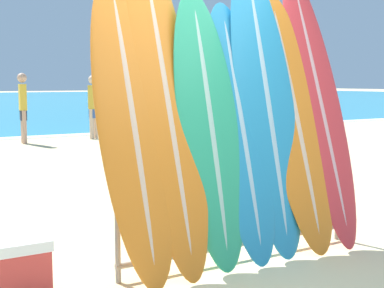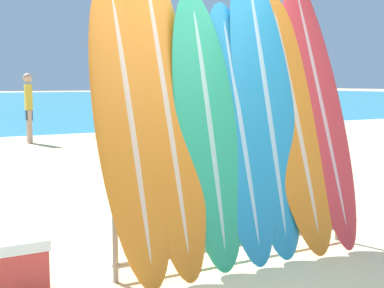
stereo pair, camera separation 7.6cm
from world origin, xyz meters
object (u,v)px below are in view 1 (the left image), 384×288
Objects in this scene: surfboard_slot_4 at (267,106)px; person_mid_beach at (23,105)px; person_near_water at (93,104)px; surfboard_slot_2 at (209,127)px; surfboard_rack at (241,203)px; surfboard_slot_1 at (166,107)px; surfboard_slot_0 at (132,124)px; surfboard_slot_3 at (241,130)px; surfboard_slot_6 at (319,103)px; surfboard_slot_5 at (295,119)px; cooler_box at (2,269)px.

surfboard_slot_4 is 1.52× the size of person_mid_beach.
surfboard_slot_4 is at bearing 44.55° from person_near_water.
surfboard_slot_2 is 1.33× the size of person_mid_beach.
surfboard_slot_1 reaches higher than surfboard_rack.
surfboard_slot_0 is (-0.92, 0.07, 0.68)m from surfboard_rack.
surfboard_slot_3 is 0.84× the size of surfboard_slot_6.
surfboard_slot_5 reaches higher than person_mid_beach.
surfboard_slot_6 is at bearing 8.76° from surfboard_slot_5.
surfboard_slot_0 is 1.08× the size of surfboard_slot_3.
surfboard_slot_6 is at bearing 7.34° from surfboard_rack.
surfboard_slot_3 is 1.32× the size of person_near_water.
person_near_water is at bearing 73.70° from surfboard_slot_1.
surfboard_slot_0 is 0.91× the size of surfboard_slot_6.
person_mid_beach is at bearing 93.69° from surfboard_slot_6.
surfboard_slot_3 is at bearing -174.95° from surfboard_slot_6.
surfboard_slot_2 is at bearing -178.34° from surfboard_slot_3.
surfboard_slot_5 is at bearing -171.24° from surfboard_slot_6.
surfboard_slot_5 reaches higher than surfboard_slot_2.
surfboard_slot_4 is (0.59, 0.05, 0.15)m from surfboard_slot_2.
surfboard_slot_5 is 1.41× the size of person_near_water.
surfboard_slot_1 reaches higher than surfboard_slot_0.
surfboard_slot_5 is 0.35m from surfboard_slot_6.
cooler_box is at bearing 176.81° from surfboard_slot_0.
surfboard_rack is 0.60m from surfboard_slot_3.
surfboard_slot_4 is at bearing 0.32° from surfboard_slot_0.
person_near_water is at bearing 66.95° from cooler_box.
surfboard_slot_3 is 1.29× the size of person_mid_beach.
surfboard_slot_0 is 1.05× the size of surfboard_slot_2.
surfboard_slot_4 reaches higher than surfboard_slot_0.
surfboard_slot_4 is 2.39m from cooler_box.
surfboard_slot_6 is at bearing 5.05° from surfboard_slot_3.
surfboard_rack is at bearing 1.72° from person_mid_beach.
surfboard_slot_0 is 1.32m from cooler_box.
surfboard_slot_6 is 2.97m from cooler_box.
surfboard_slot_6 is (1.85, 0.05, 0.12)m from surfboard_slot_0.
surfboard_slot_3 is at bearing -172.09° from surfboard_slot_4.
surfboard_slot_1 is 1.11× the size of surfboard_slot_5.
surfboard_slot_1 is at bearing 166.86° from surfboard_slot_2.
surfboard_slot_0 is 0.92× the size of surfboard_slot_4.
surfboard_slot_1 is at bearing 178.22° from surfboard_slot_4.
surfboard_slot_2 is (0.63, -0.04, -0.05)m from surfboard_slot_0.
surfboard_slot_0 is 9.81m from person_near_water.
surfboard_slot_4 is at bearing -176.28° from surfboard_slot_6.
surfboard_slot_3 reaches higher than surfboard_rack.
person_mid_beach is at bearing 88.03° from surfboard_slot_3.
surfboard_slot_2 is 0.97× the size of surfboard_slot_5.
surfboard_rack is 0.84m from surfboard_slot_4.
surfboard_slot_3 is at bearing 1.66° from surfboard_slot_2.
surfboard_slot_4 is 0.62m from surfboard_slot_6.
person_mid_beach is at bearing -29.22° from person_near_water.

